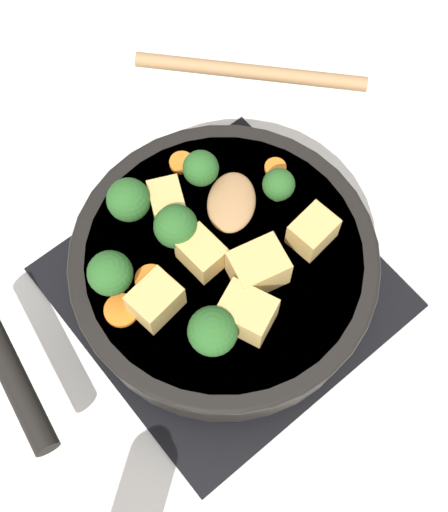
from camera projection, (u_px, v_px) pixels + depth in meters
ground_plane at (224, 288)px, 0.77m from camera, size 2.40×2.40×0.00m
front_burner_grate at (224, 284)px, 0.76m from camera, size 0.31×0.31×0.03m
skillet_pan at (222, 268)px, 0.71m from camera, size 0.31×0.40×0.06m
wooden_spoon at (243, 123)px, 0.74m from camera, size 0.25×0.25×0.02m
tofu_cube_center_large at (247, 313)px, 0.65m from camera, size 0.06×0.05×0.04m
tofu_cube_near_handle at (313, 231)px, 0.68m from camera, size 0.04×0.04×0.03m
tofu_cube_east_chunk at (167, 202)px, 0.70m from camera, size 0.05×0.04×0.03m
tofu_cube_west_chunk at (158, 303)px, 0.65m from camera, size 0.04×0.05×0.04m
tofu_cube_back_piece at (202, 253)px, 0.67m from camera, size 0.04×0.04×0.03m
tofu_cube_front_piece at (258, 268)px, 0.66m from camera, size 0.05×0.06×0.04m
broccoli_floret_near_spoon at (279, 185)px, 0.69m from camera, size 0.03×0.03×0.04m
broccoli_floret_center_top at (176, 227)px, 0.67m from camera, size 0.04×0.04×0.05m
broccoli_floret_east_rim at (213, 331)px, 0.63m from camera, size 0.05×0.05×0.05m
broccoli_floret_west_rim at (201, 169)px, 0.70m from camera, size 0.04×0.04×0.04m
broccoli_floret_north_edge at (129, 200)px, 0.68m from camera, size 0.04×0.04×0.05m
broccoli_floret_south_cluster at (110, 273)px, 0.65m from camera, size 0.04×0.04×0.05m
carrot_slice_orange_thin at (151, 280)px, 0.68m from camera, size 0.03×0.03×0.01m
carrot_slice_near_center at (275, 168)px, 0.73m from camera, size 0.02×0.02×0.01m
carrot_slice_edge_slice at (182, 163)px, 0.73m from camera, size 0.03×0.03×0.01m
carrot_slice_under_broccoli at (121, 310)px, 0.67m from camera, size 0.03×0.03×0.01m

